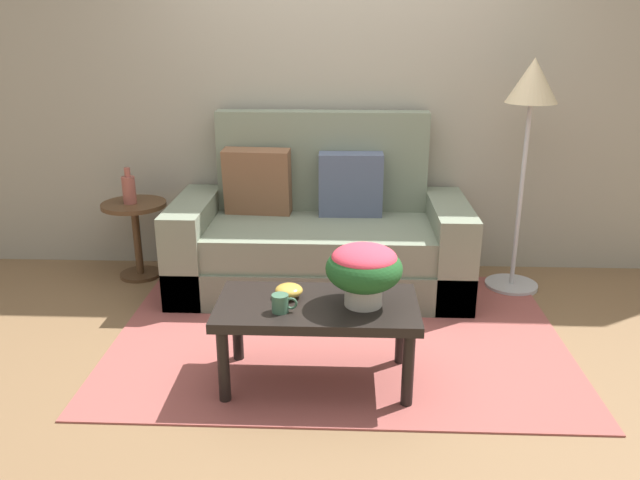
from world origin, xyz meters
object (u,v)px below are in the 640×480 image
at_px(snack_bowl, 289,291).
at_px(table_vase, 129,189).
at_px(coffee_mug, 281,303).
at_px(floor_lamp, 530,109).
at_px(side_table, 136,226).
at_px(coffee_table, 317,314).
at_px(couch, 320,239).
at_px(potted_plant, 364,268).

bearing_deg(snack_bowl, table_vase, 133.35).
bearing_deg(snack_bowl, coffee_mug, -97.88).
bearing_deg(floor_lamp, side_table, 177.92).
distance_m(side_table, snack_bowl, 1.79).
relative_size(floor_lamp, table_vase, 6.11).
bearing_deg(side_table, table_vase, -145.74).
bearing_deg(table_vase, coffee_table, -44.75).
xyz_separation_m(couch, floor_lamp, (1.34, 0.02, 0.88)).
bearing_deg(floor_lamp, potted_plant, -129.82).
relative_size(couch, table_vase, 7.76).
distance_m(side_table, floor_lamp, 2.79).
relative_size(side_table, snack_bowl, 3.96).
height_order(potted_plant, coffee_mug, potted_plant).
bearing_deg(potted_plant, snack_bowl, 169.45).
xyz_separation_m(side_table, potted_plant, (1.58, -1.38, 0.25)).
distance_m(floor_lamp, coffee_mug, 2.15).
relative_size(coffee_table, coffee_mug, 8.06).
xyz_separation_m(floor_lamp, potted_plant, (-1.07, -1.29, -0.59)).
distance_m(potted_plant, snack_bowl, 0.41).
bearing_deg(table_vase, snack_bowl, -46.65).
bearing_deg(coffee_table, potted_plant, -2.43).
bearing_deg(coffee_table, coffee_mug, -147.49).
height_order(snack_bowl, table_vase, table_vase).
relative_size(potted_plant, coffee_mug, 3.01).
relative_size(side_table, floor_lamp, 0.36).
bearing_deg(side_table, snack_bowl, -47.36).
height_order(couch, table_vase, couch).
xyz_separation_m(snack_bowl, table_vase, (-1.23, 1.30, 0.18)).
distance_m(couch, coffee_table, 1.26).
bearing_deg(potted_plant, table_vase, 139.41).
height_order(potted_plant, snack_bowl, potted_plant).
bearing_deg(coffee_table, snack_bowl, 157.61).
xyz_separation_m(coffee_table, floor_lamp, (1.30, 1.28, 0.85)).
height_order(coffee_table, side_table, side_table).
relative_size(couch, side_table, 3.55).
xyz_separation_m(couch, potted_plant, (0.27, -1.27, 0.29)).
bearing_deg(floor_lamp, couch, -179.18).
distance_m(coffee_table, table_vase, 1.95).
height_order(couch, floor_lamp, floor_lamp).
bearing_deg(table_vase, coffee_mug, -50.61).
bearing_deg(snack_bowl, potted_plant, -10.55).
distance_m(coffee_table, potted_plant, 0.34).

